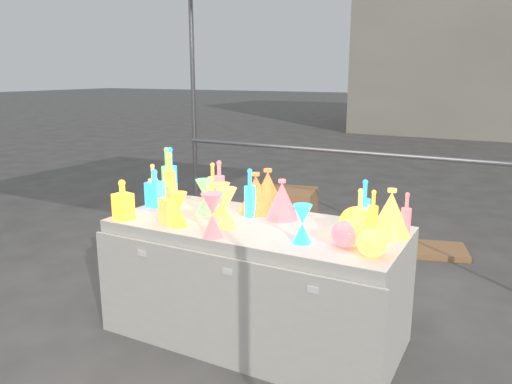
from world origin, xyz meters
The scene contains 33 objects.
ground centered at (0.00, 0.00, 0.00)m, with size 80.00×80.00×0.00m, color #65625E.
display_table centered at (0.00, -0.01, 0.37)m, with size 1.84×0.83×0.75m.
cardboard_box_closed centered at (-0.76, 2.07, 0.23)m, with size 0.63×0.46×0.46m, color #B57E51.
cardboard_box_flat centered at (0.76, 2.11, 0.03)m, with size 0.62×0.44×0.05m, color #B57E51.
bottle_0 centered at (-0.54, 0.35, 0.89)m, with size 0.07×0.07×0.28m, color #BA113F, non-canonical shape.
bottle_1 centered at (-0.85, 0.27, 0.94)m, with size 0.09×0.09×0.38m, color #18842B, non-canonical shape.
bottle_2 centered at (-0.75, 0.13, 0.94)m, with size 0.08×0.08×0.37m, color yellow, non-canonical shape.
bottle_3 centered at (-0.48, 0.35, 0.90)m, with size 0.08×0.08×0.30m, color #2A22C8, non-canonical shape.
bottle_4 centered at (-0.85, 0.07, 0.90)m, with size 0.07×0.07×0.29m, color #12765D, non-canonical shape.
bottle_5 centered at (-0.85, 0.23, 0.94)m, with size 0.08×0.08×0.39m, color #B925AE, non-canonical shape.
bottle_6 centered at (-0.66, 0.04, 0.88)m, with size 0.07×0.07×0.27m, color #BA113F, non-canonical shape.
bottle_7 centered at (-0.11, 0.12, 0.91)m, with size 0.07×0.07×0.31m, color #18842B, non-canonical shape.
decanter_0 centered at (-0.47, -0.25, 0.87)m, with size 0.10×0.10×0.25m, color #BA113F, non-canonical shape.
decanter_1 centered at (-0.78, -0.31, 0.88)m, with size 0.10×0.10×0.26m, color yellow, non-canonical shape.
decanter_2 centered at (-0.81, 0.04, 0.88)m, with size 0.11×0.11×0.26m, color #18842B, non-canonical shape.
hourglass_0 centered at (-0.38, -0.27, 0.86)m, with size 0.11×0.11×0.21m, color yellow, non-canonical shape.
hourglass_1 centered at (-0.10, -0.34, 0.88)m, with size 0.13×0.13×0.25m, color #2A22C8, non-canonical shape.
hourglass_2 centered at (-0.11, -0.16, 0.87)m, with size 0.12×0.12×0.24m, color #12765D, non-canonical shape.
hourglass_3 centered at (-0.40, 0.04, 0.87)m, with size 0.12×0.12×0.23m, color #B925AE, non-canonical shape.
hourglass_4 centered at (-0.27, 0.04, 0.86)m, with size 0.11×0.11×0.22m, color #BA113F, non-canonical shape.
hourglass_5 centered at (0.39, -0.19, 0.86)m, with size 0.11×0.11×0.21m, color #18842B, non-canonical shape.
globe_0 centered at (0.64, -0.11, 0.82)m, with size 0.17×0.17×0.13m, color #BA113F, non-canonical shape.
globe_1 centered at (0.78, -0.22, 0.81)m, with size 0.16×0.16×0.12m, color #12765D, non-canonical shape.
globe_2 centered at (0.61, 0.07, 0.82)m, with size 0.19×0.19×0.15m, color yellow, non-canonical shape.
globe_3 centered at (0.61, -0.14, 0.81)m, with size 0.16×0.16×0.13m, color #2A22C8, non-canonical shape.
lampshade_0 centered at (-0.12, 0.21, 0.89)m, with size 0.23×0.23×0.27m, color yellow, non-canonical shape.
lampshade_1 centered at (-0.06, 0.28, 0.90)m, with size 0.25×0.25×0.29m, color yellow, non-canonical shape.
lampshade_2 centered at (0.09, 0.18, 0.88)m, with size 0.21×0.21×0.25m, color #2A22C8, non-canonical shape.
lampshade_3 centered at (0.78, 0.16, 0.89)m, with size 0.23×0.23×0.27m, color #12765D, non-canonical shape.
bottle_8 centered at (0.63, 0.15, 0.91)m, with size 0.07×0.07×0.31m, color #18842B, non-canonical shape.
bottle_9 centered at (0.68, 0.14, 0.88)m, with size 0.06×0.06×0.26m, color yellow, non-canonical shape.
bottle_10 centered at (0.86, 0.19, 0.88)m, with size 0.06×0.06×0.25m, color #2A22C8, non-canonical shape.
bottle_11 centered at (0.65, -0.02, 0.90)m, with size 0.07×0.07×0.30m, color #12765D, non-canonical shape.
Camera 1 is at (1.39, -2.59, 1.65)m, focal length 35.00 mm.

